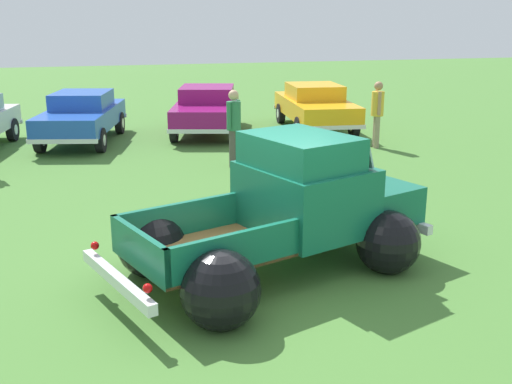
{
  "coord_description": "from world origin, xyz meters",
  "views": [
    {
      "loc": [
        -2.34,
        -7.69,
        3.49
      ],
      "look_at": [
        0.0,
        0.62,
        1.02
      ],
      "focal_mm": 42.98,
      "sensor_mm": 36.0,
      "label": 1
    }
  ],
  "objects_px": {
    "show_car_3": "(315,105)",
    "spectator_2": "(377,110)",
    "show_car_1": "(82,115)",
    "vintage_pickup_truck": "(290,217)",
    "show_car_2": "(207,108)",
    "spectator_0": "(234,123)"
  },
  "relations": [
    {
      "from": "spectator_2",
      "to": "show_car_3",
      "type": "bearing_deg",
      "value": -64.01
    },
    {
      "from": "show_car_3",
      "to": "spectator_0",
      "type": "distance_m",
      "value": 5.64
    },
    {
      "from": "vintage_pickup_truck",
      "to": "show_car_1",
      "type": "relative_size",
      "value": 1.08
    },
    {
      "from": "show_car_1",
      "to": "show_car_2",
      "type": "distance_m",
      "value": 3.76
    },
    {
      "from": "show_car_1",
      "to": "vintage_pickup_truck",
      "type": "bearing_deg",
      "value": 29.06
    },
    {
      "from": "vintage_pickup_truck",
      "to": "spectator_0",
      "type": "relative_size",
      "value": 2.71
    },
    {
      "from": "vintage_pickup_truck",
      "to": "spectator_2",
      "type": "height_order",
      "value": "vintage_pickup_truck"
    },
    {
      "from": "show_car_1",
      "to": "show_car_2",
      "type": "bearing_deg",
      "value": 110.8
    },
    {
      "from": "show_car_1",
      "to": "spectator_2",
      "type": "bearing_deg",
      "value": 83.11
    },
    {
      "from": "show_car_1",
      "to": "spectator_2",
      "type": "xyz_separation_m",
      "value": [
        7.8,
        -2.98,
        0.26
      ]
    },
    {
      "from": "spectator_0",
      "to": "show_car_1",
      "type": "bearing_deg",
      "value": 173.87
    },
    {
      "from": "show_car_2",
      "to": "spectator_2",
      "type": "bearing_deg",
      "value": 65.67
    },
    {
      "from": "show_car_3",
      "to": "spectator_2",
      "type": "distance_m",
      "value": 3.18
    },
    {
      "from": "show_car_1",
      "to": "spectator_0",
      "type": "height_order",
      "value": "spectator_0"
    },
    {
      "from": "show_car_2",
      "to": "spectator_0",
      "type": "distance_m",
      "value": 4.57
    },
    {
      "from": "vintage_pickup_truck",
      "to": "show_car_2",
      "type": "relative_size",
      "value": 1.06
    },
    {
      "from": "vintage_pickup_truck",
      "to": "spectator_2",
      "type": "bearing_deg",
      "value": 36.51
    },
    {
      "from": "show_car_1",
      "to": "show_car_3",
      "type": "xyz_separation_m",
      "value": [
        7.18,
        0.13,
        0.0
      ]
    },
    {
      "from": "vintage_pickup_truck",
      "to": "spectator_2",
      "type": "distance_m",
      "value": 8.91
    },
    {
      "from": "vintage_pickup_truck",
      "to": "show_car_3",
      "type": "distance_m",
      "value": 11.35
    },
    {
      "from": "show_car_3",
      "to": "vintage_pickup_truck",
      "type": "bearing_deg",
      "value": -16.08
    },
    {
      "from": "spectator_0",
      "to": "show_car_2",
      "type": "bearing_deg",
      "value": 130.38
    }
  ]
}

